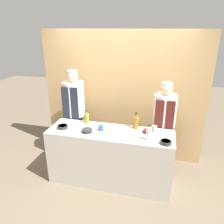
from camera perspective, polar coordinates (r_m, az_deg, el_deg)
The scene contains 15 objects.
ground_plane at distance 3.89m, azimuth -0.45°, elevation -17.25°, with size 14.00×14.00×0.00m, color #756651.
cabinet_wall at distance 4.16m, azimuth 2.78°, elevation 4.15°, with size 3.04×0.18×2.40m.
counter at distance 3.63m, azimuth -0.47°, elevation -11.60°, with size 1.97×0.61×0.91m.
sauce_bowl_red at distance 3.39m, azimuth 9.17°, elevation -4.96°, with size 0.13×0.13×0.05m.
sauce_bowl_yellow at distance 3.59m, azimuth -12.78°, elevation -3.74°, with size 0.17×0.17×0.05m.
sauce_bowl_brown at distance 3.14m, azimuth 13.87°, elevation -7.66°, with size 0.16×0.16×0.05m.
sauce_bowl_orange at distance 3.39m, azimuth -6.56°, elevation -4.82°, with size 0.16×0.16×0.05m.
cutting_board at distance 3.33m, azimuth 0.86°, elevation -5.55°, with size 0.29×0.21×0.02m.
bottle_vinegar at distance 3.48m, azimuth 6.30°, elevation -2.69°, with size 0.09×0.09×0.27m.
bottle_oil at distance 3.68m, azimuth -6.62°, elevation -1.57°, with size 0.08×0.08×0.23m.
bottle_clear at distance 3.16m, azimuth 9.57°, elevation -5.73°, with size 0.08×0.08×0.24m.
cup_cream at distance 3.45m, azimuth 11.04°, elevation -4.29°, with size 0.07×0.07×0.09m.
cup_blue at distance 3.42m, azimuth -2.87°, elevation -4.13°, with size 0.09×0.09×0.09m.
chef_left at distance 4.07m, azimuth -9.65°, elevation -0.46°, with size 0.37×0.37×1.74m.
chef_right at distance 3.78m, azimuth 13.25°, elevation -3.60°, with size 0.38×0.38×1.62m.
Camera 1 is at (0.76, -2.94, 2.43)m, focal length 35.00 mm.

